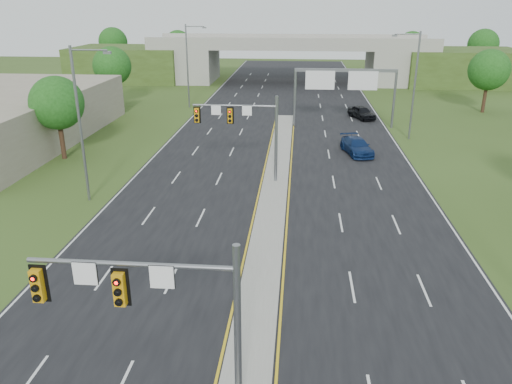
{
  "coord_description": "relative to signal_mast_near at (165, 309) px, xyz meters",
  "views": [
    {
      "loc": [
        1.7,
        -12.97,
        13.63
      ],
      "look_at": [
        -0.71,
        14.85,
        3.0
      ],
      "focal_mm": 35.0,
      "sensor_mm": 36.0,
      "label": 1
    }
  ],
  "objects": [
    {
      "name": "road",
      "position": [
        2.26,
        35.07,
        -4.72
      ],
      "size": [
        24.0,
        160.0,
        0.02
      ],
      "primitive_type": "cube",
      "color": "black",
      "rests_on": "ground"
    },
    {
      "name": "median",
      "position": [
        2.26,
        23.07,
        -4.63
      ],
      "size": [
        2.0,
        54.0,
        0.16
      ],
      "primitive_type": "cube",
      "color": "gray",
      "rests_on": "road"
    },
    {
      "name": "lane_markings",
      "position": [
        1.66,
        28.99,
        -4.7
      ],
      "size": [
        23.72,
        160.0,
        0.01
      ],
      "color": "gold",
      "rests_on": "road"
    },
    {
      "name": "signal_mast_near",
      "position": [
        0.0,
        0.0,
        0.0
      ],
      "size": [
        6.62,
        0.6,
        7.0
      ],
      "color": "slate",
      "rests_on": "ground"
    },
    {
      "name": "signal_mast_far",
      "position": [
        0.0,
        25.0,
        0.0
      ],
      "size": [
        6.62,
        0.6,
        7.0
      ],
      "color": "slate",
      "rests_on": "ground"
    },
    {
      "name": "sign_gantry",
      "position": [
        8.95,
        44.99,
        0.51
      ],
      "size": [
        11.58,
        0.44,
        6.67
      ],
      "color": "slate",
      "rests_on": "ground"
    },
    {
      "name": "overpass",
      "position": [
        2.26,
        80.07,
        -1.17
      ],
      "size": [
        80.0,
        14.0,
        8.1
      ],
      "color": "gray",
      "rests_on": "ground"
    },
    {
      "name": "lightpole_l_mid",
      "position": [
        -11.03,
        20.07,
        1.38
      ],
      "size": [
        2.85,
        0.25,
        11.0
      ],
      "color": "slate",
      "rests_on": "ground"
    },
    {
      "name": "lightpole_l_far",
      "position": [
        -11.03,
        55.07,
        1.38
      ],
      "size": [
        2.85,
        0.25,
        11.0
      ],
      "color": "slate",
      "rests_on": "ground"
    },
    {
      "name": "lightpole_r_far",
      "position": [
        15.56,
        40.07,
        1.38
      ],
      "size": [
        2.85,
        0.25,
        11.0
      ],
      "color": "slate",
      "rests_on": "ground"
    },
    {
      "name": "tree_l_near",
      "position": [
        -17.74,
        30.07,
        0.45
      ],
      "size": [
        4.8,
        4.8,
        7.6
      ],
      "color": "#382316",
      "rests_on": "ground"
    },
    {
      "name": "tree_l_mid",
      "position": [
        -21.74,
        55.07,
        0.78
      ],
      "size": [
        5.2,
        5.2,
        8.12
      ],
      "color": "#382316",
      "rests_on": "ground"
    },
    {
      "name": "tree_r_mid",
      "position": [
        28.26,
        55.07,
        0.78
      ],
      "size": [
        5.2,
        5.2,
        8.12
      ],
      "color": "#382316",
      "rests_on": "ground"
    },
    {
      "name": "tree_back_a",
      "position": [
        -35.74,
        94.07,
        1.11
      ],
      "size": [
        6.0,
        6.0,
        8.85
      ],
      "color": "#382316",
      "rests_on": "ground"
    },
    {
      "name": "tree_back_b",
      "position": [
        -21.74,
        94.07,
        0.78
      ],
      "size": [
        5.6,
        5.6,
        8.32
      ],
      "color": "#382316",
      "rests_on": "ground"
    },
    {
      "name": "tree_back_c",
      "position": [
        26.26,
        94.07,
        0.78
      ],
      "size": [
        5.6,
        5.6,
        8.32
      ],
      "color": "#382316",
      "rests_on": "ground"
    },
    {
      "name": "tree_back_d",
      "position": [
        40.26,
        94.07,
        1.11
      ],
      "size": [
        6.0,
        6.0,
        8.85
      ],
      "color": "#382316",
      "rests_on": "ground"
    },
    {
      "name": "car_far_b",
      "position": [
        9.61,
        33.89,
        -3.95
      ],
      "size": [
        3.26,
        5.53,
        1.5
      ],
      "primitive_type": "imported",
      "rotation": [
        0.0,
        0.0,
        0.23
      ],
      "color": "#0C204C",
      "rests_on": "road"
    },
    {
      "name": "car_far_c",
      "position": [
        11.81,
        49.7,
        -3.92
      ],
      "size": [
        3.6,
        4.94,
        1.56
      ],
      "primitive_type": "imported",
      "rotation": [
        0.0,
        0.0,
        0.43
      ],
      "color": "black",
      "rests_on": "road"
    }
  ]
}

